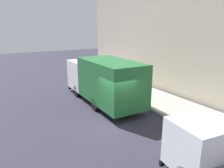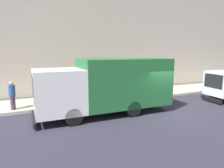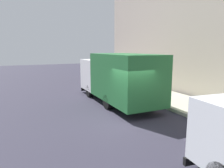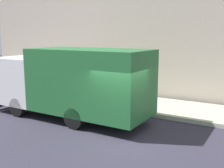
{
  "view_description": "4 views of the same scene",
  "coord_description": "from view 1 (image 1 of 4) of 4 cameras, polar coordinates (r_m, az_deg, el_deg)",
  "views": [
    {
      "loc": [
        -5.65,
        -9.41,
        5.28
      ],
      "look_at": [
        1.73,
        3.13,
        1.33
      ],
      "focal_mm": 33.43,
      "sensor_mm": 36.0,
      "label": 1
    },
    {
      "loc": [
        -9.31,
        7.66,
        3.6
      ],
      "look_at": [
        1.78,
        2.68,
        1.62
      ],
      "focal_mm": 31.54,
      "sensor_mm": 36.0,
      "label": 2
    },
    {
      "loc": [
        -4.81,
        -8.45,
        3.51
      ],
      "look_at": [
        0.76,
        3.37,
        1.25
      ],
      "focal_mm": 32.69,
      "sensor_mm": 36.0,
      "label": 3
    },
    {
      "loc": [
        -8.5,
        -4.53,
        3.8
      ],
      "look_at": [
        1.72,
        1.45,
        1.66
      ],
      "focal_mm": 43.56,
      "sensor_mm": 36.0,
      "label": 4
    }
  ],
  "objects": [
    {
      "name": "pedestrian_third",
      "position": [
        23.56,
        -1.94,
        4.81
      ],
      "size": [
        0.39,
        0.39,
        1.64
      ],
      "rotation": [
        0.0,
        0.0,
        1.38
      ],
      "color": "brown",
      "rests_on": "sidewalk"
    },
    {
      "name": "building_facade",
      "position": [
        15.64,
        22.97,
        11.83
      ],
      "size": [
        0.5,
        30.0,
        9.37
      ],
      "primitive_type": "cube",
      "color": "#B8A899",
      "rests_on": "ground"
    },
    {
      "name": "ground",
      "position": [
        12.18,
        0.45,
        -10.52
      ],
      "size": [
        80.0,
        80.0,
        0.0
      ],
      "primitive_type": "plane",
      "color": "#2C2A38"
    },
    {
      "name": "pedestrian_walking",
      "position": [
        18.89,
        2.99,
        2.36
      ],
      "size": [
        0.45,
        0.45,
        1.72
      ],
      "rotation": [
        0.0,
        0.0,
        5.49
      ],
      "color": "brown",
      "rests_on": "sidewalk"
    },
    {
      "name": "sidewalk",
      "position": [
        14.9,
        16.1,
        -5.85
      ],
      "size": [
        3.32,
        30.0,
        0.18
      ],
      "primitive_type": "cube",
      "color": "#ADAF95",
      "rests_on": "ground"
    },
    {
      "name": "large_utility_truck",
      "position": [
        14.81,
        -2.5,
        1.3
      ],
      "size": [
        2.64,
        7.91,
        3.21
      ],
      "rotation": [
        0.0,
        0.0,
        -0.01
      ],
      "color": "white",
      "rests_on": "ground"
    },
    {
      "name": "pedestrian_standing",
      "position": [
        20.47,
        -3.11,
        3.32
      ],
      "size": [
        0.44,
        0.44,
        1.72
      ],
      "rotation": [
        0.0,
        0.0,
        1.75
      ],
      "color": "#4F3756",
      "rests_on": "sidewalk"
    },
    {
      "name": "street_sign_post",
      "position": [
        16.14,
        3.87,
        2.49
      ],
      "size": [
        0.44,
        0.08,
        2.67
      ],
      "color": "#4C5156",
      "rests_on": "sidewalk"
    }
  ]
}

